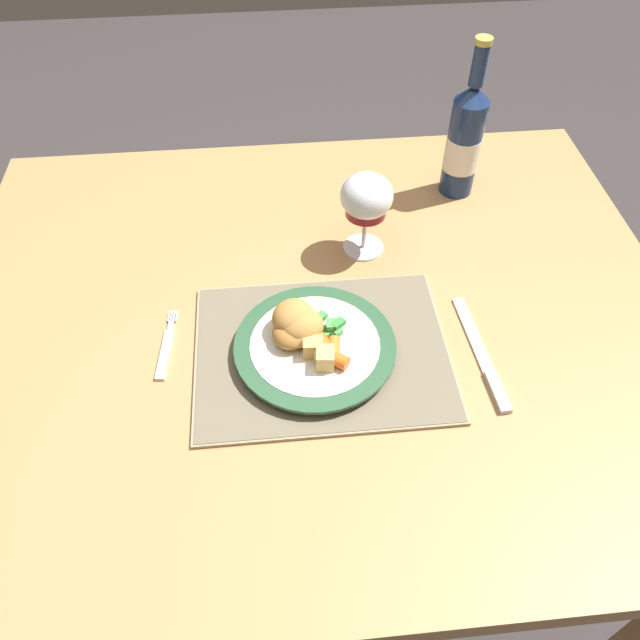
{
  "coord_description": "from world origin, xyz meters",
  "views": [
    {
      "loc": [
        -0.06,
        -0.66,
        1.46
      ],
      "look_at": [
        -0.0,
        -0.05,
        0.78
      ],
      "focal_mm": 35.0,
      "sensor_mm": 36.0,
      "label": 1
    }
  ],
  "objects_px": {
    "dining_table": "(317,349)",
    "wine_glass": "(366,199)",
    "fork": "(166,349)",
    "bottle": "(464,141)",
    "table_knife": "(485,362)",
    "dinner_plate": "(315,347)"
  },
  "relations": [
    {
      "from": "wine_glass",
      "to": "table_knife",
      "type": "bearing_deg",
      "value": -62.19
    },
    {
      "from": "wine_glass",
      "to": "bottle",
      "type": "relative_size",
      "value": 0.51
    },
    {
      "from": "fork",
      "to": "wine_glass",
      "type": "height_order",
      "value": "wine_glass"
    },
    {
      "from": "fork",
      "to": "table_knife",
      "type": "xyz_separation_m",
      "value": [
        0.47,
        -0.07,
        0.0
      ]
    },
    {
      "from": "dining_table",
      "to": "fork",
      "type": "relative_size",
      "value": 8.64
    },
    {
      "from": "table_knife",
      "to": "wine_glass",
      "type": "distance_m",
      "value": 0.32
    },
    {
      "from": "dinner_plate",
      "to": "fork",
      "type": "xyz_separation_m",
      "value": [
        -0.22,
        0.03,
        -0.01
      ]
    },
    {
      "from": "dining_table",
      "to": "wine_glass",
      "type": "distance_m",
      "value": 0.26
    },
    {
      "from": "dining_table",
      "to": "fork",
      "type": "xyz_separation_m",
      "value": [
        -0.23,
        -0.06,
        0.1
      ]
    },
    {
      "from": "bottle",
      "to": "wine_glass",
      "type": "bearing_deg",
      "value": -143.13
    },
    {
      "from": "table_knife",
      "to": "wine_glass",
      "type": "xyz_separation_m",
      "value": [
        -0.14,
        0.27,
        0.1
      ]
    },
    {
      "from": "dinner_plate",
      "to": "bottle",
      "type": "xyz_separation_m",
      "value": [
        0.3,
        0.38,
        0.09
      ]
    },
    {
      "from": "dining_table",
      "to": "table_knife",
      "type": "relative_size",
      "value": 5.25
    },
    {
      "from": "bottle",
      "to": "dining_table",
      "type": "bearing_deg",
      "value": -135.26
    },
    {
      "from": "fork",
      "to": "table_knife",
      "type": "height_order",
      "value": "table_knife"
    },
    {
      "from": "fork",
      "to": "dinner_plate",
      "type": "bearing_deg",
      "value": -7.68
    },
    {
      "from": "dinner_plate",
      "to": "wine_glass",
      "type": "xyz_separation_m",
      "value": [
        0.1,
        0.23,
        0.09
      ]
    },
    {
      "from": "fork",
      "to": "bottle",
      "type": "bearing_deg",
      "value": 33.5
    },
    {
      "from": "wine_glass",
      "to": "dinner_plate",
      "type": "bearing_deg",
      "value": -114.74
    },
    {
      "from": "table_knife",
      "to": "bottle",
      "type": "height_order",
      "value": "bottle"
    },
    {
      "from": "fork",
      "to": "wine_glass",
      "type": "distance_m",
      "value": 0.39
    },
    {
      "from": "dinner_plate",
      "to": "bottle",
      "type": "distance_m",
      "value": 0.49
    }
  ]
}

